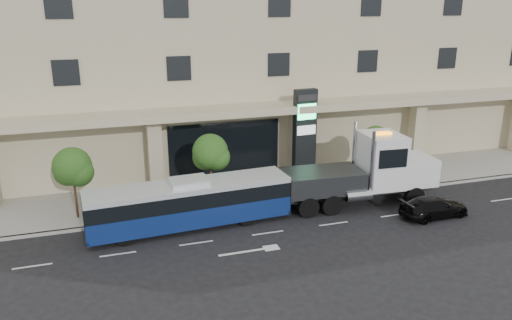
# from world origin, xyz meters

# --- Properties ---
(ground) EXTENTS (120.00, 120.00, 0.00)m
(ground) POSITION_xyz_m (0.00, 0.00, 0.00)
(ground) COLOR black
(ground) RESTS_ON ground
(sidewalk) EXTENTS (120.00, 6.00, 0.15)m
(sidewalk) POSITION_xyz_m (0.00, 5.00, 0.07)
(sidewalk) COLOR gray
(sidewalk) RESTS_ON ground
(curb) EXTENTS (120.00, 0.30, 0.15)m
(curb) POSITION_xyz_m (0.00, 2.00, 0.07)
(curb) COLOR gray
(curb) RESTS_ON ground
(convention_center) EXTENTS (60.00, 17.60, 20.00)m
(convention_center) POSITION_xyz_m (-0.00, 15.42, 9.97)
(convention_center) COLOR #C0B190
(convention_center) RESTS_ON ground
(tree_left) EXTENTS (2.27, 2.20, 4.22)m
(tree_left) POSITION_xyz_m (-9.97, 3.59, 3.11)
(tree_left) COLOR #422B19
(tree_left) RESTS_ON sidewalk
(tree_mid) EXTENTS (2.28, 2.20, 4.38)m
(tree_mid) POSITION_xyz_m (-1.97, 3.59, 3.26)
(tree_mid) COLOR #422B19
(tree_mid) RESTS_ON sidewalk
(tree_right) EXTENTS (2.10, 2.00, 4.04)m
(tree_right) POSITION_xyz_m (9.53, 3.59, 3.04)
(tree_right) COLOR #422B19
(tree_right) RESTS_ON sidewalk
(city_bus) EXTENTS (11.49, 3.10, 2.88)m
(city_bus) POSITION_xyz_m (-3.90, 0.61, 1.46)
(city_bus) COLOR black
(city_bus) RESTS_ON ground
(tow_truck) EXTENTS (11.05, 3.28, 5.02)m
(tow_truck) POSITION_xyz_m (7.20, 0.74, 2.06)
(tow_truck) COLOR #2D3033
(tow_truck) RESTS_ON ground
(black_sedan) EXTENTS (4.35, 1.94, 1.24)m
(black_sedan) POSITION_xyz_m (10.08, -2.38, 0.62)
(black_sedan) COLOR black
(black_sedan) RESTS_ON ground
(signage_pylon) EXTENTS (1.64, 0.72, 6.41)m
(signage_pylon) POSITION_xyz_m (5.17, 5.77, 3.40)
(signage_pylon) COLOR black
(signage_pylon) RESTS_ON sidewalk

